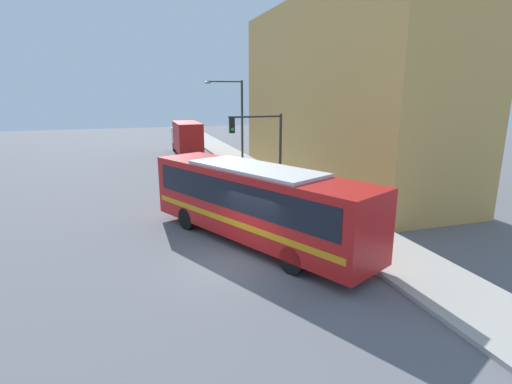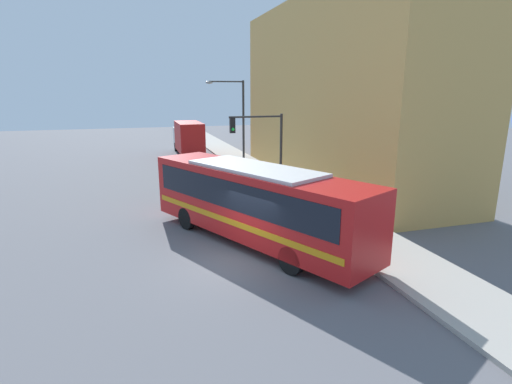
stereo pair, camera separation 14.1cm
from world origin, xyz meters
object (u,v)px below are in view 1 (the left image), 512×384
Objects in this scene: parking_meter at (282,181)px; fire_hydrant at (308,205)px; city_bus at (255,199)px; pedestrian_near_corner at (314,187)px; delivery_truck at (186,137)px; traffic_light_pole at (262,139)px; street_lamp at (237,116)px.

fire_hydrant is at bearing -90.00° from parking_meter.
city_bus reaches higher than pedestrian_near_corner.
fire_hydrant is at bearing 11.46° from city_bus.
delivery_truck reaches higher than fire_hydrant.
delivery_truck reaches higher than parking_meter.
parking_meter is (3.75, 6.59, -0.85)m from city_bus.
parking_meter reaches higher than fire_hydrant.
delivery_truck is 10.08× the size of fire_hydrant.
delivery_truck is 18.97m from parking_meter.
traffic_light_pole is at bearing 123.95° from pedestrian_near_corner.
street_lamp is at bearing 91.17° from parking_meter.
parking_meter is 0.71× the size of pedestrian_near_corner.
fire_hydrant is 3.75m from parking_meter.
delivery_truck is 4.10× the size of pedestrian_near_corner.
pedestrian_near_corner is (4.74, 4.27, -0.79)m from city_bus.
fire_hydrant is 0.16× the size of traffic_light_pole.
street_lamp reaches higher than fire_hydrant.
traffic_light_pole reaches higher than pedestrian_near_corner.
traffic_light_pole is (2.00, -18.04, 1.71)m from delivery_truck.
city_bus is 1.45× the size of delivery_truck.
delivery_truck is 9.92m from street_lamp.
fire_hydrant is at bearing -89.15° from street_lamp.
delivery_truck is at bearing 100.80° from pedestrian_near_corner.
traffic_light_pole is (2.72, 7.26, 1.57)m from city_bus.
delivery_truck is at bearing 107.20° from street_lamp.
street_lamp reaches higher than delivery_truck.
street_lamp is 12.36m from pedestrian_near_corner.
street_lamp reaches higher than city_bus.
traffic_light_pole reaches higher than parking_meter.
fire_hydrant is 0.57× the size of parking_meter.
traffic_light_pole is (-1.03, 4.39, 2.95)m from fire_hydrant.
pedestrian_near_corner is (2.02, -2.99, -2.36)m from traffic_light_pole.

